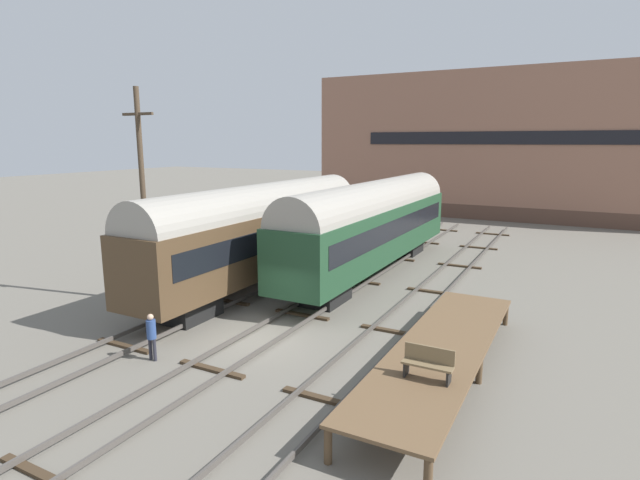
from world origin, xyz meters
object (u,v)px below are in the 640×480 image
train_car_brown (261,228)px  utility_pole (143,195)px  train_car_green (373,221)px  bench (428,362)px  person_worker (151,333)px

train_car_brown → utility_pole: utility_pole is taller
train_car_brown → train_car_green: size_ratio=0.92×
utility_pole → train_car_brown: bearing=55.4°
bench → train_car_brown: bearing=143.4°
person_worker → utility_pole: (-5.04, 4.68, 4.07)m
train_car_green → person_worker: train_car_green is taller
train_car_brown → bench: bearing=-36.6°
train_car_green → train_car_brown: bearing=-129.1°
train_car_green → utility_pole: (-7.37, -9.79, 2.06)m
train_car_brown → train_car_green: bearing=50.9°
train_car_brown → bench: train_car_brown is taller
train_car_brown → train_car_green: 6.56m
person_worker → utility_pole: size_ratio=0.17×
bench → utility_pole: 15.26m
train_car_green → utility_pole: size_ratio=1.89×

